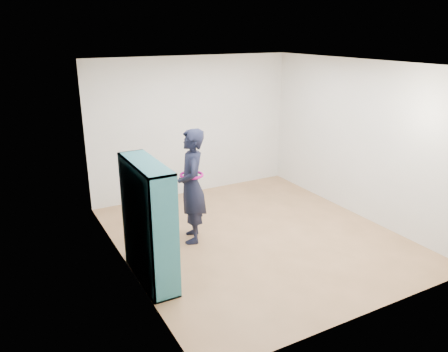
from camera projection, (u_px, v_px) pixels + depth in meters
floor at (255, 236)px, 6.77m from camera, size 4.50×4.50×0.00m
ceiling at (260, 63)px, 5.94m from camera, size 4.50×4.50×0.00m
wall_left at (122, 176)px, 5.45m from camera, size 0.02×4.50×2.60m
wall_right at (359, 140)px, 7.26m from camera, size 0.02×4.50×2.60m
wall_back at (193, 127)px, 8.23m from camera, size 4.00×0.02×2.60m
wall_front at (376, 208)px, 4.48m from camera, size 4.00×0.02×2.60m
bookshelf at (146, 224)px, 5.38m from camera, size 0.34×1.17×1.56m
person at (192, 186)px, 6.39m from camera, size 0.61×0.73×1.72m
smartphone at (182, 178)px, 6.41m from camera, size 0.02×0.10×0.14m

